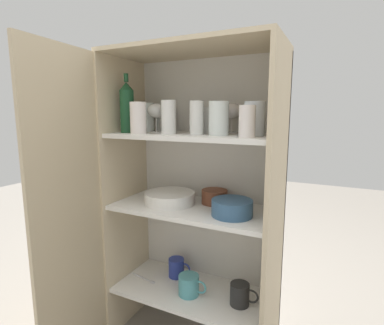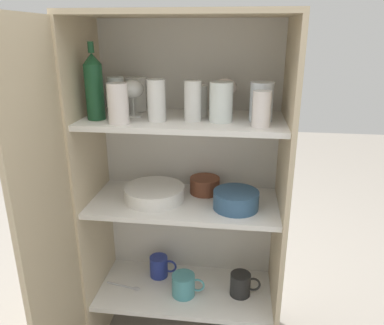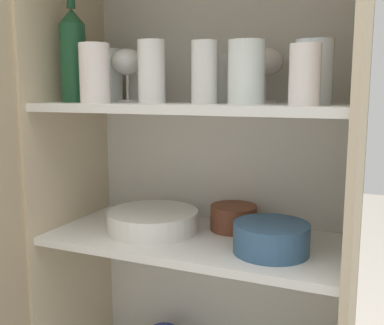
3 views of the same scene
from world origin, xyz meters
TOP-DOWN VIEW (x-y plane):
  - cupboard_back_panel at (0.00, 0.35)m, footprint 0.77×0.02m
  - cupboard_side_left at (-0.38, 0.17)m, footprint 0.02×0.38m
  - cupboard_side_right at (0.38, 0.17)m, footprint 0.02×0.38m
  - cupboard_top_panel at (0.00, 0.17)m, footprint 0.77×0.38m
  - shelf_board_lower at (0.00, 0.17)m, footprint 0.74×0.34m
  - shelf_board_middle at (0.00, 0.17)m, footprint 0.74×0.34m
  - shelf_board_upper at (0.00, 0.17)m, footprint 0.74×0.34m
  - cupboard_door at (-0.37, -0.21)m, footprint 0.05×0.38m
  - tumbler_glass_0 at (-0.27, 0.21)m, footprint 0.06×0.06m
  - tumbler_glass_1 at (-0.09, 0.11)m, footprint 0.07×0.07m
  - tumbler_glass_2 at (0.14, 0.13)m, footprint 0.08×0.08m
  - tumbler_glass_3 at (0.05, 0.21)m, footprint 0.06×0.06m
  - tumbler_glass_4 at (0.28, 0.16)m, footprint 0.08×0.08m
  - tumbler_glass_5 at (0.28, 0.07)m, footprint 0.06×0.06m
  - tumbler_glass_6 at (-0.21, 0.06)m, footprint 0.07×0.07m
  - tumbler_glass_7 at (0.04, 0.13)m, footprint 0.06×0.06m
  - tumbler_glass_8 at (-0.21, 0.28)m, footprint 0.08×0.08m
  - wine_glass_0 at (-0.19, 0.17)m, footprint 0.08×0.08m
  - wine_glass_1 at (0.15, 0.27)m, footprint 0.09×0.09m
  - wine_bottle at (-0.31, 0.11)m, footprint 0.07×0.07m
  - plate_stack_white at (-0.12, 0.17)m, footprint 0.24×0.24m
  - mixing_bowl_large at (0.20, 0.13)m, footprint 0.17×0.17m
  - serving_bowl_small at (0.07, 0.26)m, footprint 0.12×0.12m
  - coffee_mug_primary at (0.00, 0.13)m, footprint 0.14×0.10m
  - coffee_mug_extra_1 at (-0.13, 0.25)m, footprint 0.12×0.08m
  - coffee_mug_extra_2 at (0.24, 0.16)m, footprint 0.13×0.09m
  - serving_spoon at (-0.25, 0.14)m, footprint 0.16×0.05m

SIDE VIEW (x-z plane):
  - shelf_board_lower at x=0.00m, z-range 0.24..0.26m
  - serving_spoon at x=-0.25m, z-range 0.26..0.27m
  - coffee_mug_primary at x=0.00m, z-range 0.26..0.36m
  - coffee_mug_extra_1 at x=-0.13m, z-range 0.26..0.36m
  - coffee_mug_extra_2 at x=0.24m, z-range 0.26..0.36m
  - shelf_board_middle at x=0.00m, z-range 0.66..0.68m
  - cupboard_back_panel at x=0.00m, z-range 0.00..1.37m
  - cupboard_side_left at x=-0.38m, z-range 0.00..1.37m
  - cupboard_side_right at x=0.38m, z-range 0.00..1.37m
  - cupboard_door at x=-0.37m, z-range 0.00..1.37m
  - plate_stack_white at x=-0.12m, z-range 0.68..0.74m
  - serving_bowl_small at x=0.07m, z-range 0.69..0.75m
  - mixing_bowl_large at x=0.20m, z-range 0.69..0.76m
  - shelf_board_upper at x=0.00m, z-range 1.00..1.02m
  - tumbler_glass_3 at x=0.05m, z-range 1.02..1.13m
  - tumbler_glass_5 at x=0.28m, z-range 1.02..1.14m
  - tumbler_glass_8 at x=-0.21m, z-range 1.02..1.15m
  - tumbler_glass_4 at x=0.28m, z-range 1.02..1.16m
  - tumbler_glass_2 at x=0.14m, z-range 1.02..1.16m
  - tumbler_glass_6 at x=-0.21m, z-range 1.02..1.16m
  - tumbler_glass_0 at x=-0.27m, z-range 1.02..1.16m
  - tumbler_glass_7 at x=0.04m, z-range 1.02..1.16m
  - tumbler_glass_1 at x=-0.09m, z-range 1.02..1.16m
  - wine_glass_1 at x=0.15m, z-range 1.05..1.18m
  - wine_glass_0 at x=-0.19m, z-range 1.05..1.18m
  - wine_bottle at x=-0.31m, z-range 1.00..1.27m
  - cupboard_top_panel at x=0.00m, z-range 1.37..1.39m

